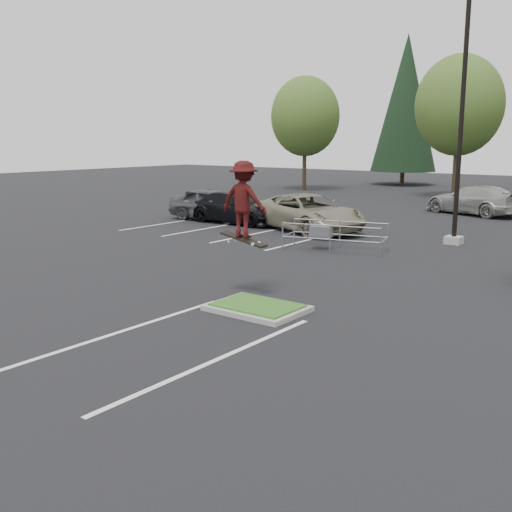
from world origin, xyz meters
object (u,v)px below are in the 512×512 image
Objects in this scene: cart_corral at (324,232)px; car_far_silver at (475,200)px; car_l_black at (236,208)px; light_pole at (461,124)px; car_l_grey at (213,204)px; decid_b at (459,109)px; decid_a at (305,119)px; car_l_tan at (308,212)px; skateboarder at (244,200)px; conif_a at (406,103)px.

car_far_silver reaches higher than cart_corral.
cart_corral is at bearing -115.84° from car_l_black.
car_l_grey is at bearing -177.61° from light_pole.
car_far_silver is at bearing -64.15° from decid_b.
decid_a is at bearing 110.34° from cart_corral.
decid_b is at bearing 22.34° from car_l_tan.
light_pole is 4.66× the size of skateboarder.
decid_b is 19.74m from car_l_tan.
decid_a is at bearing -66.41° from skateboarder.
car_l_grey is 0.87× the size of car_far_silver.
decid_a is at bearing -177.61° from decid_b.
light_pole is at bearing -63.54° from car_l_tan.
decid_b is 0.74× the size of conif_a.
decid_b is 1.65× the size of car_l_tan.
car_l_black is (4.00, -28.50, -6.35)m from conif_a.
decid_a is 2.30× the size of cart_corral.
light_pole is 1.87× the size of car_far_silver.
car_far_silver is (16.20, -8.17, -4.80)m from decid_a.
car_far_silver is at bearing 103.19° from light_pole.
car_l_black is (-4.11, 0.00, -0.06)m from car_l_tan.
car_l_tan is at bearing 115.71° from cart_corral.
skateboarder reaches higher than car_l_black.
decid_b is at bearing -87.23° from skateboarder.
skateboarder is 13.81m from car_l_black.
cart_corral is at bearing -129.69° from light_pole.
skateboarder is 0.42× the size of car_l_black.
skateboarder is at bearing -71.83° from conif_a.
light_pole reaches higher than decid_a.
light_pole is 12.58m from car_l_grey.
light_pole is 6.61m from cart_corral.
decid_b is 23.47m from cart_corral.
car_l_black is (-10.50, -0.50, -3.81)m from light_pole.
conif_a is 22.74m from car_far_silver.
car_l_grey is (-5.61, 0.00, -0.01)m from car_l_tan.
decid_a reaches higher than car_l_black.
light_pole reaches higher than car_l_grey.
car_far_silver is at bearing -45.35° from car_l_grey.
conif_a is 2.52× the size of car_l_black.
skateboarder is at bearing -80.75° from decid_b.
conif_a reaches higher than car_l_tan.
car_l_grey is at bearing 111.98° from car_l_tan.
decid_a reaches higher than cart_corral.
cart_corral is 0.66× the size of car_l_tan.
decid_b reaches higher than decid_a.
conif_a reaches higher than car_l_black.
light_pole is 7.42m from car_l_tan.
car_l_grey is at bearing -70.65° from decid_a.
cart_corral is at bearing -70.93° from conif_a.
car_l_grey is (6.51, -18.53, -4.78)m from decid_a.
car_l_black is at bearing 111.98° from car_l_tan.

